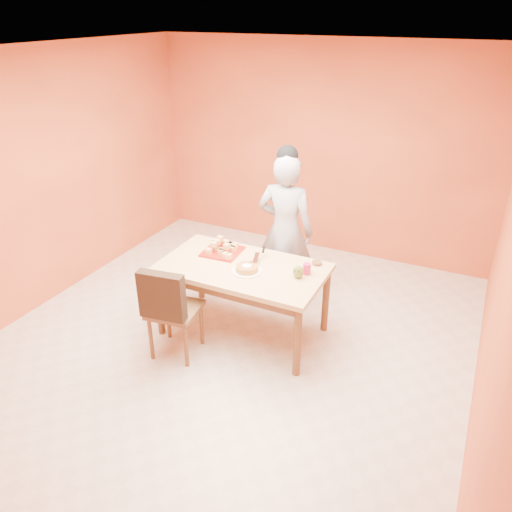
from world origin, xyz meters
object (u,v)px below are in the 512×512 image
at_px(red_dinner_plate, 227,251).
at_px(egg_ornament, 298,272).
at_px(dining_chair, 173,308).
at_px(pastry_platter, 222,251).
at_px(person, 285,231).
at_px(magenta_glass, 307,269).
at_px(dining_table, 243,275).
at_px(checker_tin, 317,263).
at_px(sponge_cake, 247,268).

distance_m(red_dinner_plate, egg_ornament, 0.87).
relative_size(dining_chair, pastry_platter, 2.67).
relative_size(person, magenta_glass, 15.99).
bearing_deg(dining_table, pastry_platter, 150.88).
height_order(red_dinner_plate, magenta_glass, magenta_glass).
relative_size(person, checker_tin, 17.58).
relative_size(dining_table, person, 0.94).
height_order(dining_chair, red_dinner_plate, dining_chair).
bearing_deg(person, sponge_cake, 84.33).
xyz_separation_m(dining_chair, egg_ornament, (0.99, 0.61, 0.32)).
bearing_deg(magenta_glass, pastry_platter, 176.78).
bearing_deg(sponge_cake, person, 87.49).
height_order(dining_table, person, person).
distance_m(sponge_cake, magenta_glass, 0.56).
bearing_deg(egg_ornament, person, 105.22).
bearing_deg(pastry_platter, dining_table, -29.12).
xyz_separation_m(person, red_dinner_plate, (-0.41, -0.56, -0.08)).
xyz_separation_m(dining_table, red_dinner_plate, (-0.28, 0.21, 0.10)).
bearing_deg(sponge_cake, pastry_platter, 147.95).
xyz_separation_m(dining_table, checker_tin, (0.64, 0.35, 0.11)).
bearing_deg(egg_ornament, dining_table, 166.68).
bearing_deg(magenta_glass, sponge_cake, -158.84).
height_order(pastry_platter, magenta_glass, magenta_glass).
xyz_separation_m(dining_table, egg_ornament, (0.57, 0.02, 0.16)).
xyz_separation_m(red_dinner_plate, magenta_glass, (0.89, -0.08, 0.05)).
bearing_deg(magenta_glass, dining_chair, -145.30).
relative_size(dining_table, magenta_glass, 15.04).
relative_size(sponge_cake, magenta_glass, 2.00).
bearing_deg(sponge_cake, dining_table, 138.67).
bearing_deg(magenta_glass, red_dinner_plate, 174.92).
distance_m(pastry_platter, sponge_cake, 0.48).
xyz_separation_m(person, magenta_glass, (0.49, -0.64, -0.04)).
height_order(dining_chair, person, person).
distance_m(sponge_cake, checker_tin, 0.69).
bearing_deg(person, checker_tin, 137.61).
distance_m(dining_chair, pastry_platter, 0.82).
distance_m(dining_chair, sponge_cake, 0.78).
bearing_deg(dining_chair, person, 59.86).
height_order(dining_chair, pastry_platter, dining_chair).
bearing_deg(magenta_glass, egg_ornament, -113.82).
relative_size(red_dinner_plate, magenta_glass, 2.16).
bearing_deg(egg_ornament, pastry_platter, 154.47).
bearing_deg(pastry_platter, egg_ornament, -10.08).
relative_size(red_dinner_plate, checker_tin, 2.38).
distance_m(dining_table, dining_chair, 0.74).
relative_size(magenta_glass, checker_tin, 1.10).
xyz_separation_m(dining_chair, red_dinner_plate, (0.14, 0.80, 0.26)).
height_order(dining_table, pastry_platter, pastry_platter).
height_order(dining_chair, egg_ornament, dining_chair).
bearing_deg(dining_table, sponge_cake, -41.33).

